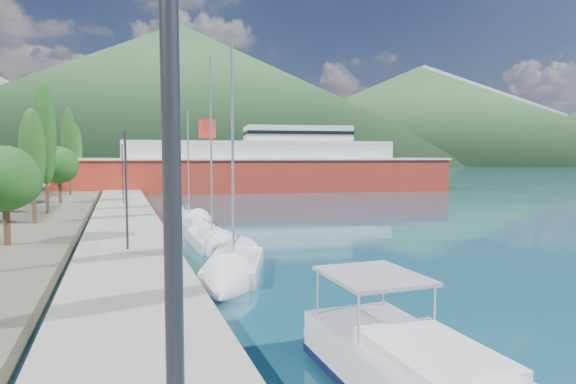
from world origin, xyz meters
name	(u,v)px	position (x,y,z in m)	size (l,w,h in m)	color
ground	(156,177)	(0.00, 120.00, 0.00)	(1400.00, 1400.00, 0.00)	navy
quay	(125,224)	(-9.00, 26.00, 0.40)	(5.00, 88.00, 0.80)	gray
hills_far	(235,102)	(138.59, 618.73, 77.39)	(1480.00, 900.00, 180.00)	slate
hills_near	(256,103)	(98.04, 372.50, 49.18)	(1010.00, 520.00, 115.00)	#30552E
tree_row	(43,153)	(-15.23, 32.09, 5.90)	(3.89, 63.01, 11.23)	#47301E
lamp_posts	(126,185)	(-9.00, 14.26, 4.08)	(0.15, 48.69, 6.06)	#2D2D33
sailboat_near	(229,278)	(-4.89, 7.79, 0.31)	(5.00, 8.45, 11.66)	silver
sailboat_mid	(218,247)	(-3.95, 15.17, 0.30)	(2.42, 8.76, 12.57)	silver
sailboat_far	(196,221)	(-3.44, 27.04, 0.29)	(4.12, 7.34, 10.28)	silver
ferry	(261,168)	(12.38, 62.29, 3.64)	(61.48, 21.78, 11.96)	#AB2C1E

